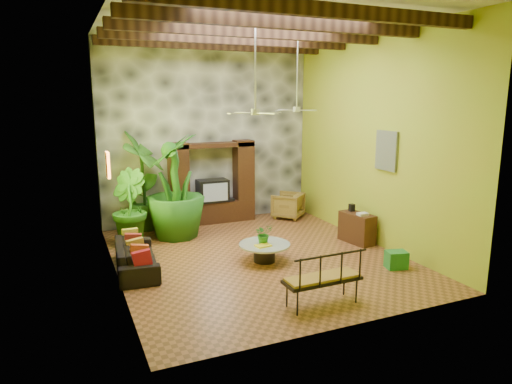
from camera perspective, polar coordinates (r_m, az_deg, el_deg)
name	(u,v)px	position (r m, az deg, el deg)	size (l,w,h in m)	color
ground	(257,256)	(10.31, 0.06, -8.02)	(7.00, 7.00, 0.00)	brown
ceiling	(257,21)	(9.83, 0.07, 20.61)	(6.00, 7.00, 0.02)	silver
back_wall	(207,133)	(13.03, -6.10, 7.31)	(6.00, 0.02, 5.00)	#A1BE2B
left_wall	(110,151)	(9.00, -17.81, 4.90)	(0.02, 7.00, 5.00)	#A1BE2B
right_wall	(372,140)	(11.28, 14.28, 6.36)	(0.02, 7.00, 5.00)	#A1BE2B
stone_accent_wall	(208,133)	(12.97, -6.02, 7.30)	(5.98, 0.10, 4.98)	#34353B
ceiling_beams	(257,32)	(9.79, 0.07, 19.33)	(5.95, 5.36, 0.22)	#372011
entertainment_center	(212,189)	(12.89, -5.48, 0.39)	(2.40, 0.55, 2.30)	black
ceiling_fan_front	(255,102)	(9.26, -0.09, 11.23)	(1.28, 1.28, 1.86)	silver
ceiling_fan_back	(297,101)	(11.49, 5.12, 11.26)	(1.28, 1.28, 1.86)	silver
wall_art_mask	(108,165)	(10.04, -18.03, 3.23)	(0.06, 0.32, 0.55)	gold
wall_art_painting	(386,151)	(10.81, 16.00, 4.98)	(0.06, 0.70, 0.90)	#286A92
sofa	(136,257)	(9.73, -14.75, -7.84)	(1.98, 0.77, 0.58)	black
wicker_armchair	(288,205)	(13.46, 4.01, -1.67)	(0.80, 0.82, 0.75)	olive
tall_plant_a	(143,182)	(12.31, -13.93, 1.27)	(1.39, 0.94, 2.65)	#2F6A1C
tall_plant_b	(128,207)	(11.31, -15.71, -1.86)	(1.01, 0.81, 1.83)	#27681B
tall_plant_c	(175,186)	(11.55, -10.10, 0.69)	(1.47, 1.47, 2.62)	#215D18
coffee_table	(264,250)	(9.92, 1.07, -7.26)	(1.11, 1.11, 0.40)	black
centerpiece_plant	(264,234)	(9.84, 0.97, -5.23)	(0.39, 0.33, 0.43)	#236A1C
yellow_tray	(263,246)	(9.70, 0.89, -6.71)	(0.31, 0.22, 0.03)	gold
iron_bench	(325,276)	(7.85, 8.61, -10.35)	(1.37, 0.52, 0.57)	black
side_console	(357,228)	(11.42, 12.50, -4.41)	(0.41, 0.91, 0.73)	#341D10
green_bin	(396,260)	(10.00, 17.13, -8.09)	(0.42, 0.31, 0.36)	#1E723B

